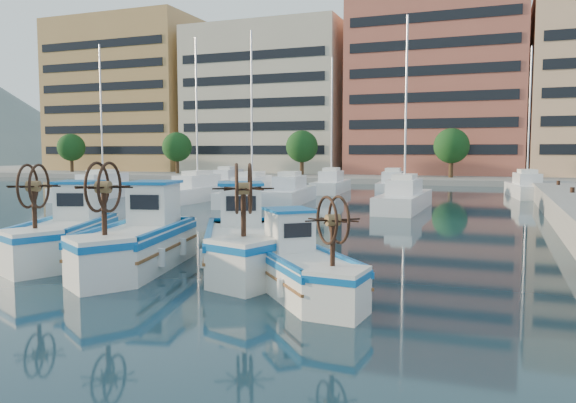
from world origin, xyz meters
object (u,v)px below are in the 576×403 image
object	(u,v)px
fishing_boat_a	(66,232)
fishing_boat_b	(139,238)
fishing_boat_d	(303,266)
fishing_boat_c	(242,239)

from	to	relation	value
fishing_boat_a	fishing_boat_b	world-z (taller)	fishing_boat_b
fishing_boat_a	fishing_boat_d	bearing A→B (deg)	-31.10
fishing_boat_d	fishing_boat_a	bearing A→B (deg)	128.62
fishing_boat_c	fishing_boat_d	distance (m)	3.48
fishing_boat_a	fishing_boat_d	xyz separation A→B (m)	(8.77, -1.72, -0.16)
fishing_boat_b	fishing_boat_c	xyz separation A→B (m)	(2.94, 0.92, -0.01)
fishing_boat_d	fishing_boat_c	bearing A→B (deg)	100.26
fishing_boat_c	fishing_boat_d	world-z (taller)	fishing_boat_c
fishing_boat_b	fishing_boat_d	distance (m)	5.77
fishing_boat_a	fishing_boat_b	distance (m)	3.18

